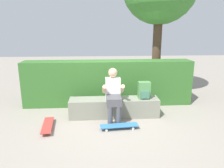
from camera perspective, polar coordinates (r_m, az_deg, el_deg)
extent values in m
plane|color=gray|center=(4.88, 0.87, -10.17)|extent=(24.00, 24.00, 0.00)
cube|color=gray|center=(5.11, 0.56, -6.31)|extent=(2.12, 0.45, 0.44)
cube|color=white|center=(4.89, 0.23, -1.34)|extent=(0.34, 0.22, 0.52)
sphere|color=#D8AD84|center=(4.80, 0.23, 3.08)|extent=(0.21, 0.21, 0.21)
cube|color=#4C4C51|center=(4.65, 0.50, -4.47)|extent=(0.32, 0.40, 0.17)
cylinder|color=#4C4C51|center=(4.61, -0.50, -8.68)|extent=(0.11, 0.11, 0.44)
cylinder|color=#4C4C51|center=(4.63, 1.75, -8.62)|extent=(0.11, 0.11, 0.44)
cylinder|color=#D8AD84|center=(4.74, -2.07, -1.38)|extent=(0.09, 0.33, 0.27)
cylinder|color=#D8AD84|center=(4.76, 2.75, -1.30)|extent=(0.09, 0.33, 0.27)
cube|color=teal|center=(4.53, 1.95, -11.10)|extent=(0.81, 0.27, 0.02)
cylinder|color=silver|center=(4.67, 5.21, -11.03)|extent=(0.06, 0.04, 0.05)
cylinder|color=silver|center=(4.54, 5.67, -11.83)|extent=(0.06, 0.04, 0.05)
cylinder|color=silver|center=(4.58, -1.75, -11.54)|extent=(0.06, 0.04, 0.05)
cylinder|color=silver|center=(4.44, -1.51, -12.38)|extent=(0.06, 0.04, 0.05)
cube|color=#BC3833|center=(4.75, -16.95, -10.50)|extent=(0.29, 0.82, 0.02)
cylinder|color=silver|center=(5.03, -17.42, -9.74)|extent=(0.04, 0.06, 0.05)
cylinder|color=silver|center=(5.01, -15.70, -9.69)|extent=(0.04, 0.06, 0.05)
cylinder|color=silver|center=(4.53, -18.25, -12.62)|extent=(0.04, 0.06, 0.05)
cylinder|color=silver|center=(4.51, -16.32, -12.59)|extent=(0.04, 0.06, 0.05)
cube|color=#51894C|center=(5.08, 8.63, -1.61)|extent=(0.28, 0.18, 0.40)
cube|color=#40755C|center=(4.99, 8.88, -2.86)|extent=(0.20, 0.05, 0.18)
cube|color=#336629|center=(5.84, -1.06, 0.36)|extent=(4.55, 0.56, 1.21)
cylinder|color=#473323|center=(6.68, 11.94, 9.07)|extent=(0.26, 0.26, 2.87)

